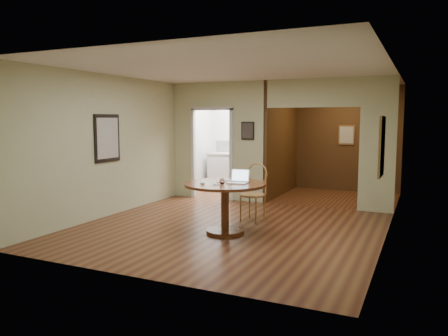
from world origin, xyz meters
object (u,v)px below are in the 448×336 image
at_px(chair, 255,189).
at_px(closed_laptop, 226,181).
at_px(dining_table, 225,196).
at_px(open_laptop, 239,179).

height_order(chair, closed_laptop, chair).
relative_size(dining_table, closed_laptop, 4.02).
distance_m(chair, closed_laptop, 0.98).
height_order(dining_table, closed_laptop, closed_laptop).
distance_m(chair, open_laptop, 0.99).
bearing_deg(dining_table, chair, 83.67).
relative_size(dining_table, chair, 1.24).
bearing_deg(closed_laptop, dining_table, -89.94).
relative_size(chair, open_laptop, 3.21).
xyz_separation_m(dining_table, closed_laptop, (-0.04, 0.11, 0.23)).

